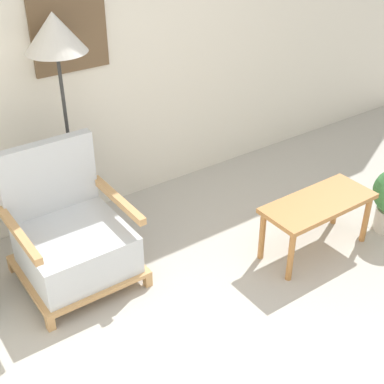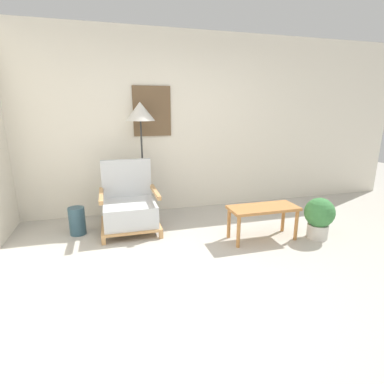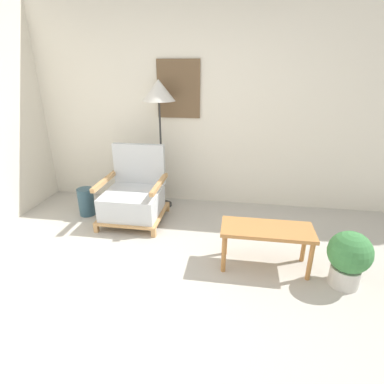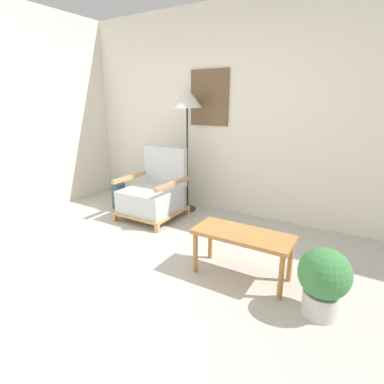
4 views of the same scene
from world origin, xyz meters
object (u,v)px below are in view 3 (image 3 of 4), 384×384
(coffee_table, at_px, (267,234))
(vase, at_px, (86,202))
(armchair, at_px, (134,197))
(potted_plant, at_px, (349,257))
(floor_lamp, at_px, (159,96))

(coffee_table, relative_size, vase, 2.35)
(armchair, xyz_separation_m, vase, (-0.67, 0.04, -0.13))
(coffee_table, relative_size, potted_plant, 1.63)
(potted_plant, bearing_deg, vase, 161.97)
(armchair, height_order, floor_lamp, floor_lamp)
(floor_lamp, xyz_separation_m, coffee_table, (1.32, -1.22, -1.12))
(coffee_table, distance_m, vase, 2.38)
(vase, bearing_deg, floor_lamp, 25.17)
(floor_lamp, relative_size, vase, 4.62)
(coffee_table, height_order, potted_plant, potted_plant)
(armchair, xyz_separation_m, floor_lamp, (0.25, 0.47, 1.17))
(floor_lamp, height_order, potted_plant, floor_lamp)
(armchair, distance_m, vase, 0.69)
(armchair, bearing_deg, floor_lamp, 61.93)
(floor_lamp, xyz_separation_m, potted_plant, (2.01, -1.39, -1.19))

